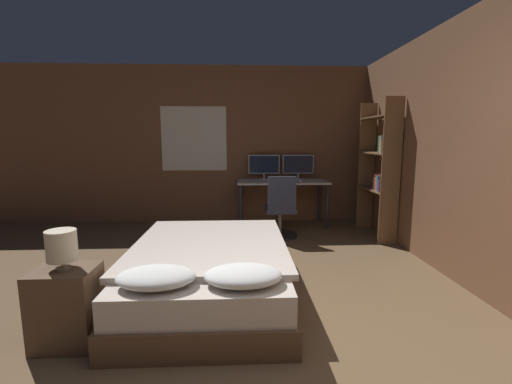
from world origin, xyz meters
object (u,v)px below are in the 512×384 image
Objects in this scene: bedside_lamp at (62,246)px; monitor_left at (264,165)px; computer_mouse at (300,181)px; nightstand at (67,307)px; keyboard at (284,182)px; office_chair at (281,213)px; monitor_right at (298,165)px; bookshelf at (381,164)px; bed at (210,271)px; desk at (282,186)px.

bedside_lamp is 3.94m from monitor_left.
nightstand is at bearing -125.20° from computer_mouse.
office_chair is at bearing -102.47° from keyboard.
monitor_left and monitor_right have the same top height.
nightstand is 0.28× the size of bookshelf.
monitor_right is (1.30, 2.88, 0.76)m from bed.
bookshelf reaches higher than bedside_lamp.
bed is 3.25m from monitor_right.
computer_mouse is (2.21, 3.14, 0.05)m from bedside_lamp.
bedside_lamp is at bearing -125.20° from computer_mouse.
bedside_lamp is 4.18m from bookshelf.
desk is at bearing 69.45° from bed.
monitor_left reaches higher than bedside_lamp.
bedside_lamp is 3.69m from keyboard.
bedside_lamp is 0.14× the size of bookshelf.
bedside_lamp is 0.18× the size of desk.
bedside_lamp is 0.81× the size of keyboard.
office_chair reaches higher than bedside_lamp.
bookshelf reaches higher than monitor_left.
computer_mouse is 0.03× the size of bookshelf.
bookshelf is (1.04, -1.01, 0.08)m from monitor_right.
bed is 2.88m from desk.
bookshelf is (3.29, 2.56, 0.36)m from bedside_lamp.
bed is 1.33× the size of desk.
bedside_lamp is 4.22m from monitor_right.
nightstand is at bearing -120.22° from desk.
office_chair is (0.88, 1.93, 0.11)m from bed.
monitor_right is (2.25, 3.57, 0.73)m from nightstand.
keyboard is (1.95, 3.14, 0.49)m from nightstand.
keyboard is 4.90× the size of computer_mouse.
computer_mouse is 0.77m from office_chair.
nightstand is 1.04× the size of monitor_left.
computer_mouse is (2.21, 3.14, 0.50)m from nightstand.
nightstand is at bearing -122.24° from monitor_right.
monitor_right is at bearing 0.00° from monitor_left.
desk is at bearing -36.03° from monitor_left.
nightstand is 2.01× the size of bedside_lamp.
bedside_lamp is at bearing -144.38° from bed.
bookshelf is at bearing -31.65° from monitor_left.
bed is 2.70m from keyboard.
nightstand is at bearing -142.12° from bookshelf.
monitor_left is 1.00× the size of monitor_right.
desk is 0.75× the size of bookshelf.
computer_mouse is at bearing 0.00° from keyboard.
desk is 0.50m from monitor_right.
bed is at bearing -110.55° from desk.
bed is 2.12m from office_chair.
monitor_left reaches higher than desk.
office_chair is (1.83, 2.61, 0.09)m from nightstand.
monitor_left is 7.71× the size of computer_mouse.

